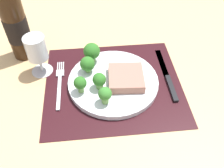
# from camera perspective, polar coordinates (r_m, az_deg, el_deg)

# --- Properties ---
(ground_plane) EXTENTS (1.40, 1.10, 0.03)m
(ground_plane) POSITION_cam_1_polar(r_m,az_deg,el_deg) (0.75, 0.27, -0.82)
(ground_plane) COLOR tan
(placemat) EXTENTS (0.40, 0.36, 0.00)m
(placemat) POSITION_cam_1_polar(r_m,az_deg,el_deg) (0.74, 0.27, 0.04)
(placemat) COLOR black
(placemat) RESTS_ON ground_plane
(plate) EXTENTS (0.27, 0.27, 0.02)m
(plate) POSITION_cam_1_polar(r_m,az_deg,el_deg) (0.73, 0.28, 0.55)
(plate) COLOR silver
(plate) RESTS_ON placemat
(steak) EXTENTS (0.11, 0.11, 0.03)m
(steak) POSITION_cam_1_polar(r_m,az_deg,el_deg) (0.71, 3.25, 1.44)
(steak) COLOR #9E6B5B
(steak) RESTS_ON plate
(broccoli_near_fork) EXTENTS (0.04, 0.04, 0.05)m
(broccoli_near_fork) POSITION_cam_1_polar(r_m,az_deg,el_deg) (0.68, -2.96, 0.89)
(broccoli_near_fork) COLOR #6B994C
(broccoli_near_fork) RESTS_ON plate
(broccoli_center) EXTENTS (0.04, 0.04, 0.05)m
(broccoli_center) POSITION_cam_1_polar(r_m,az_deg,el_deg) (0.73, -5.71, 4.61)
(broccoli_center) COLOR #6B994C
(broccoli_center) RESTS_ON plate
(broccoli_near_steak) EXTENTS (0.05, 0.05, 0.06)m
(broccoli_near_steak) POSITION_cam_1_polar(r_m,az_deg,el_deg) (0.76, -4.70, 7.49)
(broccoli_near_steak) COLOR #6B994C
(broccoli_near_steak) RESTS_ON plate
(broccoli_back_left) EXTENTS (0.04, 0.04, 0.05)m
(broccoli_back_left) POSITION_cam_1_polar(r_m,az_deg,el_deg) (0.67, -7.37, 0.12)
(broccoli_back_left) COLOR #6B994C
(broccoli_back_left) RESTS_ON plate
(broccoli_front_edge) EXTENTS (0.04, 0.04, 0.05)m
(broccoli_front_edge) POSITION_cam_1_polar(r_m,az_deg,el_deg) (0.64, -1.63, -2.43)
(broccoli_front_edge) COLOR #6B994C
(broccoli_front_edge) RESTS_ON plate
(fork) EXTENTS (0.02, 0.19, 0.01)m
(fork) POSITION_cam_1_polar(r_m,az_deg,el_deg) (0.75, -12.03, 0.14)
(fork) COLOR silver
(fork) RESTS_ON placemat
(knife) EXTENTS (0.02, 0.23, 0.01)m
(knife) POSITION_cam_1_polar(r_m,az_deg,el_deg) (0.77, 12.76, 1.48)
(knife) COLOR black
(knife) RESTS_ON placemat
(wine_bottle) EXTENTS (0.07, 0.07, 0.31)m
(wine_bottle) POSITION_cam_1_polar(r_m,az_deg,el_deg) (0.82, -21.41, 12.70)
(wine_bottle) COLOR #331E0F
(wine_bottle) RESTS_ON ground_plane
(wine_glass) EXTENTS (0.07, 0.07, 0.13)m
(wine_glass) POSITION_cam_1_polar(r_m,az_deg,el_deg) (0.75, -17.03, 7.43)
(wine_glass) COLOR silver
(wine_glass) RESTS_ON ground_plane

